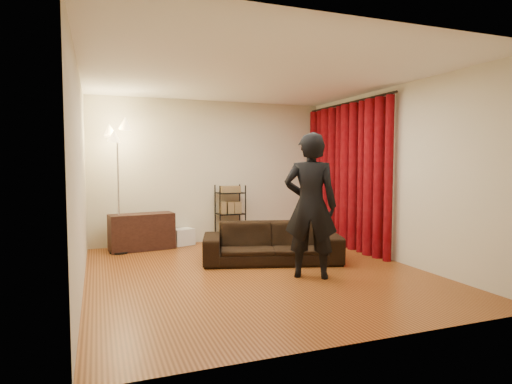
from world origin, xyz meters
name	(u,v)px	position (x,y,z in m)	size (l,w,h in m)	color
floor	(257,272)	(0.00, 0.00, 0.00)	(5.00, 5.00, 0.00)	brown
ceiling	(257,76)	(0.00, 0.00, 2.70)	(5.00, 5.00, 0.00)	white
wall_back	(211,172)	(0.00, 2.50, 1.35)	(5.00, 5.00, 0.00)	beige
wall_front	(363,184)	(0.00, -2.50, 1.35)	(5.00, 5.00, 0.00)	beige
wall_left	(80,178)	(-2.25, 0.00, 1.35)	(5.00, 5.00, 0.00)	beige
wall_right	(392,174)	(2.25, 0.00, 1.35)	(5.00, 5.00, 0.00)	beige
curtain_rod	(348,103)	(2.15, 1.12, 2.58)	(0.04, 0.04, 2.65)	black
curtain	(346,177)	(2.13, 1.12, 1.28)	(0.22, 2.65, 2.55)	maroon
sofa	(272,243)	(0.42, 0.48, 0.30)	(2.08, 0.81, 0.61)	black
person	(310,206)	(0.58, -0.49, 0.96)	(0.70, 0.46, 1.92)	black
media_cabinet	(142,232)	(-1.35, 2.12, 0.32)	(1.09, 0.41, 0.64)	#321A13
storage_boxes	(183,237)	(-0.60, 2.31, 0.16)	(0.38, 0.30, 0.31)	silver
wire_shelf	(230,214)	(0.31, 2.28, 0.55)	(0.50, 0.35, 1.10)	black
floor_lamp	(118,189)	(-1.73, 1.98, 1.09)	(0.39, 0.39, 2.18)	silver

